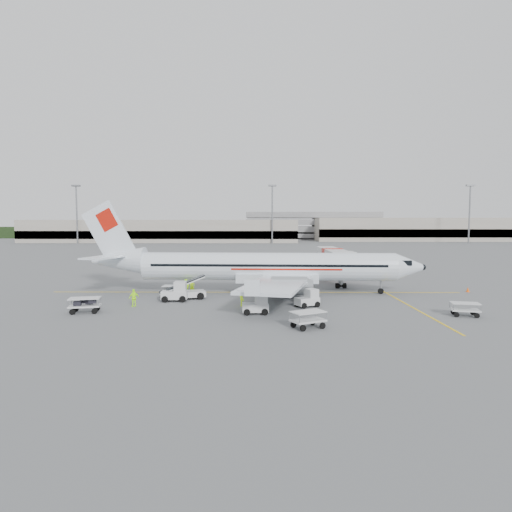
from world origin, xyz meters
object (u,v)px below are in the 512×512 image
object	(u,v)px
jet_bridge	(332,265)
tug_aft	(175,291)
tug_mid	(255,304)
aircraft	(268,248)
belt_loader	(184,284)
tug_fore	(307,298)

from	to	relation	value
jet_bridge	tug_aft	distance (m)	22.61
jet_bridge	tug_mid	world-z (taller)	jet_bridge
aircraft	jet_bridge	world-z (taller)	aircraft
belt_loader	tug_mid	bearing A→B (deg)	-61.52
aircraft	jet_bridge	xyz separation A→B (m)	(8.39, 9.42, -2.73)
aircraft	tug_mid	xyz separation A→B (m)	(-1.25, -10.66, -4.04)
tug_mid	tug_aft	world-z (taller)	tug_aft
belt_loader	tug_aft	distance (m)	1.46
aircraft	belt_loader	xyz separation A→B (m)	(-8.32, -3.75, -3.41)
tug_mid	tug_aft	bearing A→B (deg)	138.79
tug_fore	tug_aft	distance (m)	12.69
tug_mid	jet_bridge	bearing A→B (deg)	59.51
tug_mid	belt_loader	bearing A→B (deg)	130.83
jet_bridge	tug_mid	xyz separation A→B (m)	(-9.64, -20.07, -1.31)
tug_aft	tug_mid	bearing A→B (deg)	-39.37
jet_bridge	tug_aft	xyz separation A→B (m)	(-17.45, -14.32, -1.19)
tug_fore	tug_mid	world-z (taller)	tug_mid
tug_fore	tug_aft	world-z (taller)	tug_aft
aircraft	tug_mid	world-z (taller)	aircraft
jet_bridge	tug_fore	size ratio (longest dim) A/B	7.93
aircraft	tug_fore	size ratio (longest dim) A/B	17.18
tug_fore	tug_mid	distance (m)	5.50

